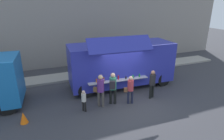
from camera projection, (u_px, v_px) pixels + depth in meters
ground_plane at (129, 100)px, 10.67m from camera, size 60.00×60.00×0.00m
curb_strip at (55, 78)px, 13.52m from camera, size 28.00×1.60×0.15m
building_behind at (58, 17)px, 15.92m from camera, size 32.00×2.40×8.09m
food_truck_main at (121, 63)px, 12.10m from camera, size 6.66×3.17×3.47m
traffic_cone_orange at (24, 118)px, 8.60m from camera, size 0.36×0.36×0.55m
trash_bin at (153, 62)px, 15.86m from camera, size 0.60×0.60×0.96m
customer_front_ordering at (130, 88)px, 10.04m from camera, size 0.52×0.32×1.59m
customer_mid_with_backpack at (113, 86)px, 9.92m from camera, size 0.48×0.58×1.78m
customer_rear_waiting at (100, 88)px, 9.71m from camera, size 0.53×0.51×1.79m
customer_extra_browsing at (152, 82)px, 10.64m from camera, size 0.34×0.34×1.67m
child_near_queue at (84, 99)px, 9.40m from camera, size 0.23×0.23×1.15m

